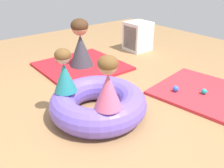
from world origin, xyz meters
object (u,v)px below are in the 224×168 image
Objects in this scene: play_ball_blue at (176,89)px; child_in_teal at (64,71)px; child_in_pink at (108,83)px; inflatable_cushion at (98,103)px; play_ball_teal at (204,91)px; storage_cube at (137,36)px; adult_seated at (81,43)px.

child_in_teal is at bearing -108.98° from play_ball_blue.
inflatable_cushion is at bearing -109.78° from child_in_pink.
play_ball_blue is (-0.27, -0.23, 0.00)m from play_ball_teal.
play_ball_blue reaches higher than play_ball_teal.
play_ball_teal is at bearing -18.80° from storage_cube.
play_ball_teal is 0.90× the size of play_ball_blue.
storage_cube reaches higher than play_ball_teal.
play_ball_blue is (0.47, 1.36, -0.46)m from child_in_teal.
play_ball_teal is (0.74, 1.59, -0.46)m from child_in_teal.
child_in_teal is at bearing -61.66° from storage_cube.
inflatable_cushion reaches higher than play_ball_blue.
inflatable_cushion is at bearing -71.94° from child_in_teal.
adult_seated is (-1.12, 0.90, -0.13)m from child_in_teal.
play_ball_teal is (1.86, 0.69, -0.34)m from adult_seated.
inflatable_cushion is 1.42m from play_ball_teal.
child_in_pink is at bearing -18.92° from inflatable_cushion.
child_in_teal is 0.58m from child_in_pink.
child_in_teal is 0.91× the size of child_in_pink.
child_in_pink reaches higher than storage_cube.
storage_cube reaches higher than inflatable_cushion.
storage_cube is at bearing 161.20° from play_ball_teal.
child_in_teal is at bearing 24.19° from adult_seated.
inflatable_cushion is 1.42× the size of adult_seated.
child_in_pink reaches higher than child_in_teal.
child_in_pink is (0.56, 0.15, 0.02)m from child_in_teal.
child_in_pink reaches higher than play_ball_blue.
play_ball_blue is (1.59, 0.46, -0.33)m from adult_seated.
child_in_pink is 2.77m from storage_cube.
adult_seated is (-1.35, 0.63, 0.26)m from inflatable_cushion.
play_ball_blue is at bearing -28.10° from storage_cube.
inflatable_cushion is 1.51m from adult_seated.
inflatable_cushion is 2.06× the size of child_in_pink.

